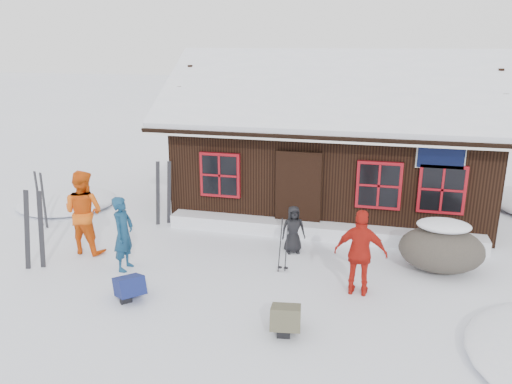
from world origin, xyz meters
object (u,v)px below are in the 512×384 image
skier_orange_right (361,253)px  boulder (441,248)px  ski_pair_left (34,231)px  ski_poles (283,246)px  skier_teal (123,234)px  skier_crouched (293,229)px  backpack_olive (286,322)px  backpack_blue (130,290)px  skier_orange_left (84,212)px

skier_orange_right → boulder: bearing=-135.0°
skier_orange_right → ski_pair_left: (-6.59, -0.49, -0.00)m
ski_poles → skier_teal: bearing=-168.1°
skier_crouched → ski_poles: (-0.03, -1.03, 0.01)m
boulder → backpack_olive: bearing=-131.5°
boulder → backpack_blue: size_ratio=2.74×
backpack_olive → boulder: bearing=40.4°
skier_orange_left → boulder: size_ratio=1.11×
skier_orange_right → backpack_olive: skier_orange_right is taller
skier_orange_left → backpack_blue: skier_orange_left is taller
skier_crouched → backpack_olive: 3.28m
backpack_blue → skier_crouched: bearing=4.0°
skier_teal → ski_poles: (3.22, 0.68, -0.23)m
boulder → ski_poles: ski_poles is taller
skier_teal → skier_orange_left: bearing=64.3°
ski_poles → skier_orange_left: bearing=-179.1°
skier_teal → skier_orange_left: skier_orange_left is taller
ski_pair_left → ski_poles: 5.15m
skier_orange_left → backpack_blue: (1.97, -1.74, -0.78)m
skier_orange_right → skier_teal: bearing=4.1°
skier_crouched → backpack_blue: (-2.56, -2.84, -0.38)m
skier_orange_right → ski_pair_left: bearing=7.4°
skier_orange_right → boulder: skier_orange_right is taller
backpack_olive → skier_teal: bearing=149.4°
skier_crouched → backpack_olive: size_ratio=1.70×
ski_poles → backpack_blue: (-2.53, -1.81, -0.39)m
skier_orange_left → backpack_blue: 2.74m
skier_teal → ski_pair_left: (-1.80, -0.41, 0.04)m
skier_orange_right → ski_pair_left: size_ratio=0.95×
skier_crouched → backpack_blue: bearing=-153.5°
skier_orange_left → backpack_olive: (4.98, -2.14, -0.77)m
skier_orange_right → backpack_olive: (-1.09, -1.61, -0.66)m
ski_poles → backpack_blue: bearing=-144.5°
skier_orange_right → ski_poles: size_ratio=1.39×
backpack_blue → backpack_olive: bearing=-51.3°
skier_crouched → ski_poles: bearing=-113.1°
ski_poles → backpack_blue: size_ratio=1.92×
boulder → backpack_olive: (-2.68, -3.03, -0.33)m
ski_poles → backpack_olive: size_ratio=1.86×
backpack_olive → ski_pair_left: bearing=160.4°
skier_teal → skier_crouched: size_ratio=1.45×
skier_teal → backpack_olive: skier_teal is taller
skier_orange_left → ski_poles: skier_orange_left is taller
skier_orange_right → ski_poles: (-1.57, 0.60, -0.27)m
boulder → backpack_olive: size_ratio=2.66×
skier_crouched → backpack_blue: skier_crouched is taller
boulder → backpack_blue: bearing=-155.2°
skier_crouched → boulder: 3.13m
skier_orange_left → skier_crouched: size_ratio=1.74×
skier_orange_right → skier_crouched: (-1.54, 1.63, -0.28)m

